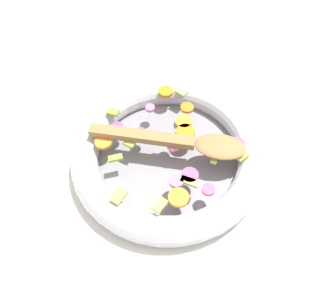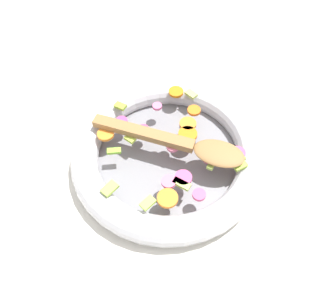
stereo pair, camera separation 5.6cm
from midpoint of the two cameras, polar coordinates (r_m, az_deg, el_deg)
ground_plane at (r=0.63m, az=-2.54°, el=-2.85°), size 4.00×4.00×0.00m
skillet at (r=0.62m, az=-2.61°, el=-1.71°), size 0.36×0.36×0.05m
chopped_vegetables at (r=0.59m, az=-1.59°, el=-0.33°), size 0.27×0.27×0.01m
wooden_spoon at (r=0.58m, az=0.03°, el=0.21°), size 0.20×0.25×0.01m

